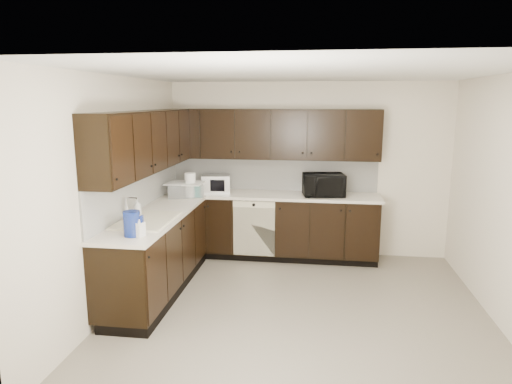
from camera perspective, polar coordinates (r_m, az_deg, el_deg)
floor at (r=5.12m, az=5.41°, el=-14.57°), size 4.00×4.00×0.00m
ceiling at (r=4.61m, az=6.00°, el=14.61°), size 4.00×4.00×0.00m
wall_back at (r=6.68m, az=6.44°, el=2.80°), size 4.00×0.02×2.50m
wall_left at (r=5.19m, az=-16.96°, el=-0.07°), size 0.02×4.00×2.50m
wall_right at (r=5.04m, az=29.03°, el=-1.33°), size 0.02×4.00×2.50m
wall_front at (r=2.79m, az=3.87°, el=-9.29°), size 4.00×0.02×2.50m
lower_cabinets at (r=6.11m, az=-3.52°, el=-6.00°), size 3.00×2.80×0.90m
countertop at (r=5.98m, az=-3.61°, el=-1.37°), size 3.03×2.83×0.04m
backsplash at (r=6.17m, az=-5.15°, el=1.48°), size 3.00×2.80×0.48m
upper_cabinets at (r=5.96m, az=-4.41°, el=6.86°), size 3.00×2.80×0.70m
dishwasher at (r=6.30m, az=-0.25°, el=-4.17°), size 0.58×0.04×0.78m
sink at (r=5.13m, az=-13.55°, el=-4.24°), size 0.54×0.82×0.42m
microwave at (r=6.35m, az=8.43°, el=0.87°), size 0.61×0.47×0.31m
soap_bottle_a at (r=4.55m, az=-14.46°, el=-4.13°), size 0.12×0.12×0.21m
soap_bottle_b at (r=5.24m, az=-14.60°, el=-2.00°), size 0.11×0.11×0.23m
toaster_oven at (r=6.57m, az=-5.03°, el=1.06°), size 0.45×0.37×0.25m
storage_bin at (r=6.34m, az=-8.87°, el=0.30°), size 0.57×0.50×0.19m
blue_pitcher at (r=4.58m, az=-15.24°, el=-3.84°), size 0.17×0.17×0.25m
teal_tumbler at (r=6.29m, az=-7.38°, el=0.25°), size 0.11×0.11×0.19m
paper_towel_roll at (r=6.31m, az=-8.21°, el=0.91°), size 0.19×0.19×0.33m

